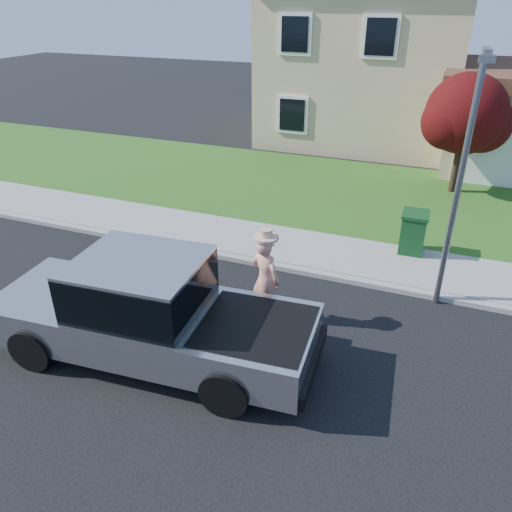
{
  "coord_description": "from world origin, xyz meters",
  "views": [
    {
      "loc": [
        3.96,
        -7.25,
        6.04
      ],
      "look_at": [
        0.63,
        1.22,
        1.2
      ],
      "focal_mm": 35.0,
      "sensor_mm": 36.0,
      "label": 1
    }
  ],
  "objects_px": {
    "trash_bin": "(413,232)",
    "pickup_truck": "(150,313)",
    "woman": "(266,278)",
    "street_lamp": "(462,173)",
    "ornamental_tree": "(467,118)"
  },
  "relations": [
    {
      "from": "woman",
      "to": "ornamental_tree",
      "type": "height_order",
      "value": "ornamental_tree"
    },
    {
      "from": "ornamental_tree",
      "to": "street_lamp",
      "type": "xyz_separation_m",
      "value": [
        -0.05,
        -7.2,
        0.43
      ]
    },
    {
      "from": "woman",
      "to": "street_lamp",
      "type": "bearing_deg",
      "value": -129.04
    },
    {
      "from": "woman",
      "to": "trash_bin",
      "type": "bearing_deg",
      "value": -101.18
    },
    {
      "from": "street_lamp",
      "to": "trash_bin",
      "type": "bearing_deg",
      "value": 107.85
    },
    {
      "from": "ornamental_tree",
      "to": "trash_bin",
      "type": "xyz_separation_m",
      "value": [
        -0.83,
        -5.12,
        -1.85
      ]
    },
    {
      "from": "pickup_truck",
      "to": "woman",
      "type": "relative_size",
      "value": 3.01
    },
    {
      "from": "trash_bin",
      "to": "pickup_truck",
      "type": "bearing_deg",
      "value": -125.92
    },
    {
      "from": "woman",
      "to": "street_lamp",
      "type": "xyz_separation_m",
      "value": [
        3.27,
        1.89,
        2.0
      ]
    },
    {
      "from": "ornamental_tree",
      "to": "woman",
      "type": "bearing_deg",
      "value": -110.07
    },
    {
      "from": "ornamental_tree",
      "to": "street_lamp",
      "type": "distance_m",
      "value": 7.21
    },
    {
      "from": "woman",
      "to": "ornamental_tree",
      "type": "relative_size",
      "value": 0.54
    },
    {
      "from": "woman",
      "to": "ornamental_tree",
      "type": "distance_m",
      "value": 9.8
    },
    {
      "from": "pickup_truck",
      "to": "ornamental_tree",
      "type": "relative_size",
      "value": 1.62
    },
    {
      "from": "pickup_truck",
      "to": "street_lamp",
      "type": "distance_m",
      "value": 6.42
    }
  ]
}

